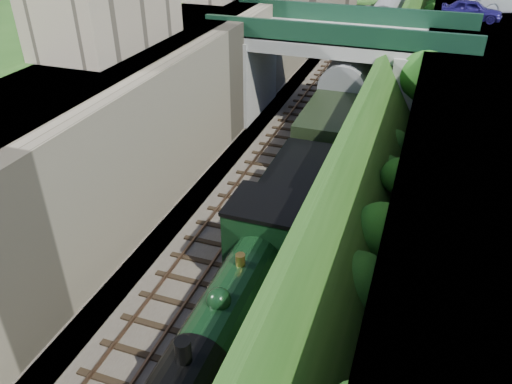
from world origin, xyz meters
TOP-DOWN VIEW (x-y plane):
  - trackbed at (0.00, 20.00)m, footprint 10.00×90.00m
  - retaining_wall at (-5.50, 20.00)m, footprint 1.00×90.00m
  - street_plateau_left at (-9.00, 20.00)m, footprint 6.00×90.00m
  - street_plateau_right at (9.50, 20.00)m, footprint 8.00×90.00m
  - embankment_slope at (5.04, 20.33)m, footprint 4.60×90.08m
  - track_left at (-2.00, 20.00)m, footprint 2.50×90.00m
  - track_right at (1.20, 20.00)m, footprint 2.50×90.00m
  - road_bridge at (0.94, 24.00)m, footprint 16.00×6.40m
  - building_near at (-9.50, 14.00)m, footprint 4.00×8.00m
  - tree at (5.91, 22.13)m, footprint 3.60×3.80m
  - car_blue at (7.92, 29.60)m, footprint 3.99×1.83m
  - car_silver at (10.47, 32.78)m, footprint 5.49×3.44m
  - locomotive at (1.20, 3.94)m, footprint 3.10×10.22m
  - tender at (1.20, 11.30)m, footprint 2.70×6.00m
  - coach_front at (1.20, 23.90)m, footprint 2.90×18.00m
  - coach_middle at (1.20, 42.70)m, footprint 2.90×18.00m

SIDE VIEW (x-z plane):
  - trackbed at x=0.00m, z-range 0.00..0.20m
  - track_left at x=-2.00m, z-range 0.15..0.35m
  - track_right at x=1.20m, z-range 0.15..0.35m
  - tender at x=1.20m, z-range 0.09..3.14m
  - locomotive at x=1.20m, z-range -0.02..3.81m
  - coach_front at x=1.20m, z-range 0.20..3.90m
  - coach_middle at x=1.20m, z-range 0.20..3.90m
  - embankment_slope at x=5.04m, z-range -0.42..6.08m
  - street_plateau_right at x=9.50m, z-range 0.00..6.25m
  - retaining_wall at x=-5.50m, z-range 0.00..7.00m
  - street_plateau_left at x=-9.00m, z-range 0.00..7.00m
  - road_bridge at x=0.94m, z-range 0.45..7.70m
  - tree at x=5.91m, z-range 1.35..7.95m
  - car_blue at x=7.92m, z-range 6.25..7.58m
  - car_silver at x=10.47m, z-range 6.25..7.96m
  - building_near at x=-9.50m, z-range 7.00..11.00m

